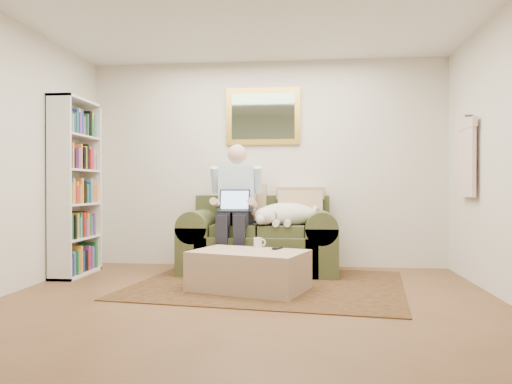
% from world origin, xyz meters
% --- Properties ---
extents(room_shell, '(4.51, 5.00, 2.61)m').
position_xyz_m(room_shell, '(0.00, 0.35, 1.30)').
color(room_shell, brown).
rests_on(room_shell, ground).
extents(rug, '(2.94, 2.48, 0.01)m').
position_xyz_m(rug, '(0.13, 1.26, 0.01)').
color(rug, black).
rests_on(rug, room_shell).
extents(sofa, '(1.80, 0.91, 1.08)m').
position_xyz_m(sofa, '(-0.03, 2.01, 0.31)').
color(sofa, '#404524').
rests_on(sofa, room_shell).
extents(seated_man, '(0.59, 0.84, 1.51)m').
position_xyz_m(seated_man, '(-0.30, 1.85, 0.76)').
color(seated_man, '#8CC3D8').
rests_on(seated_man, sofa).
extents(laptop, '(0.35, 0.28, 0.25)m').
position_xyz_m(laptop, '(-0.30, 1.78, 0.79)').
color(laptop, black).
rests_on(laptop, seated_man).
extents(sleeping_dog, '(0.74, 0.46, 0.27)m').
position_xyz_m(sleeping_dog, '(0.29, 1.92, 0.69)').
color(sleeping_dog, white).
rests_on(sleeping_dog, sofa).
extents(ottoman, '(1.22, 0.97, 0.39)m').
position_xyz_m(ottoman, '(-0.03, 0.95, 0.19)').
color(ottoman, tan).
rests_on(ottoman, room_shell).
extents(coffee_mug, '(0.08, 0.08, 0.10)m').
position_xyz_m(coffee_mug, '(0.03, 1.23, 0.44)').
color(coffee_mug, white).
rests_on(coffee_mug, ottoman).
extents(tv_remote, '(0.10, 0.16, 0.02)m').
position_xyz_m(tv_remote, '(0.23, 1.10, 0.40)').
color(tv_remote, black).
rests_on(tv_remote, ottoman).
extents(bookshelf, '(0.28, 0.80, 2.00)m').
position_xyz_m(bookshelf, '(-2.10, 1.60, 1.00)').
color(bookshelf, white).
rests_on(bookshelf, room_shell).
extents(wall_mirror, '(0.94, 0.04, 0.72)m').
position_xyz_m(wall_mirror, '(-0.03, 2.47, 1.90)').
color(wall_mirror, gold).
rests_on(wall_mirror, room_shell).
extents(hanging_shirt, '(0.06, 0.52, 0.90)m').
position_xyz_m(hanging_shirt, '(2.19, 1.60, 1.35)').
color(hanging_shirt, beige).
rests_on(hanging_shirt, room_shell).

